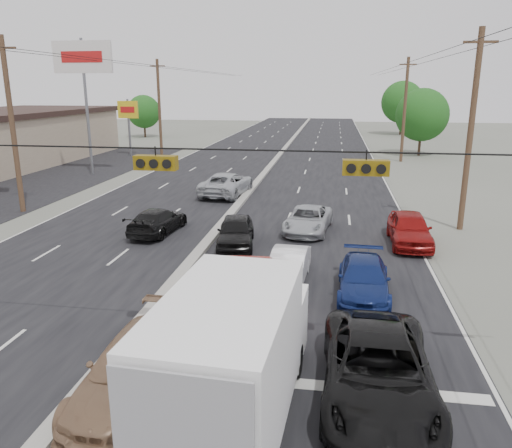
% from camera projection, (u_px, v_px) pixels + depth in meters
% --- Properties ---
extents(ground, '(200.00, 200.00, 0.00)m').
position_uv_depth(ground, '(114.00, 358.00, 13.77)').
color(ground, '#606356').
rests_on(ground, ground).
extents(road_surface, '(20.00, 160.00, 0.02)m').
position_uv_depth(road_surface, '(264.00, 175.00, 42.36)').
color(road_surface, black).
rests_on(road_surface, ground).
extents(center_median, '(0.50, 160.00, 0.20)m').
position_uv_depth(center_median, '(264.00, 174.00, 42.33)').
color(center_median, gray).
rests_on(center_median, ground).
extents(parking_lot, '(10.00, 42.00, 0.02)m').
position_uv_depth(parking_lot, '(46.00, 180.00, 40.10)').
color(parking_lot, black).
rests_on(parking_lot, ground).
extents(utility_pole_left_b, '(1.60, 0.30, 10.00)m').
position_uv_depth(utility_pole_left_b, '(12.00, 125.00, 28.55)').
color(utility_pole_left_b, '#422D1E').
rests_on(utility_pole_left_b, ground).
extents(utility_pole_left_c, '(1.60, 0.30, 10.00)m').
position_uv_depth(utility_pole_left_c, '(159.00, 108.00, 52.37)').
color(utility_pole_left_c, '#422D1E').
rests_on(utility_pole_left_c, ground).
extents(utility_pole_right_b, '(1.60, 0.30, 10.00)m').
position_uv_depth(utility_pole_right_b, '(471.00, 131.00, 24.87)').
color(utility_pole_right_b, '#422D1E').
rests_on(utility_pole_right_b, ground).
extents(utility_pole_right_c, '(1.60, 0.30, 10.00)m').
position_uv_depth(utility_pole_right_c, '(405.00, 109.00, 48.69)').
color(utility_pole_right_c, '#422D1E').
rests_on(utility_pole_right_c, ground).
extents(traffic_signals, '(25.00, 0.30, 0.54)m').
position_uv_depth(traffic_signals, '(152.00, 161.00, 12.11)').
color(traffic_signals, black).
rests_on(traffic_signals, ground).
extents(pole_sign_billboard, '(5.00, 0.25, 11.00)m').
position_uv_depth(pole_sign_billboard, '(83.00, 66.00, 40.23)').
color(pole_sign_billboard, slate).
rests_on(pole_sign_billboard, ground).
extents(pole_sign_far, '(2.20, 0.25, 6.00)m').
position_uv_depth(pole_sign_far, '(128.00, 114.00, 53.07)').
color(pole_sign_far, slate).
rests_on(pole_sign_far, ground).
extents(tree_left_far, '(4.80, 4.80, 6.12)m').
position_uv_depth(tree_left_far, '(144.00, 112.00, 73.19)').
color(tree_left_far, '#382619').
rests_on(tree_left_far, ground).
extents(tree_right_mid, '(5.60, 5.60, 7.14)m').
position_uv_depth(tree_right_mid, '(422.00, 115.00, 53.29)').
color(tree_right_mid, '#382619').
rests_on(tree_right_mid, ground).
extents(tree_right_far, '(6.40, 6.40, 8.16)m').
position_uv_depth(tree_right_far, '(402.00, 102.00, 76.80)').
color(tree_right_far, '#382619').
rests_on(tree_right_far, ground).
extents(box_truck, '(2.71, 6.76, 3.37)m').
position_uv_depth(box_truck, '(235.00, 357.00, 10.51)').
color(box_truck, black).
rests_on(box_truck, ground).
extents(tan_sedan, '(2.33, 5.31, 1.52)m').
position_uv_depth(tan_sedan, '(140.00, 368.00, 11.90)').
color(tan_sedan, '#876449').
rests_on(tan_sedan, ground).
extents(red_sedan, '(1.84, 4.58, 1.48)m').
position_uv_depth(red_sedan, '(245.00, 287.00, 16.78)').
color(red_sedan, '#A01409').
rests_on(red_sedan, ground).
extents(black_suv, '(2.62, 5.60, 1.55)m').
position_uv_depth(black_suv, '(378.00, 371.00, 11.73)').
color(black_suv, black).
rests_on(black_suv, ground).
extents(queue_car_a, '(2.19, 4.28, 1.39)m').
position_uv_depth(queue_car_a, '(236.00, 232.00, 23.30)').
color(queue_car_a, black).
rests_on(queue_car_a, ground).
extents(queue_car_b, '(1.54, 3.85, 1.24)m').
position_uv_depth(queue_car_b, '(288.00, 267.00, 18.93)').
color(queue_car_b, white).
rests_on(queue_car_b, ground).
extents(queue_car_c, '(2.60, 4.75, 1.26)m').
position_uv_depth(queue_car_c, '(308.00, 220.00, 25.60)').
color(queue_car_c, '#A6A9AE').
rests_on(queue_car_c, ground).
extents(queue_car_d, '(1.94, 4.44, 1.27)m').
position_uv_depth(queue_car_d, '(364.00, 280.00, 17.66)').
color(queue_car_d, navy).
rests_on(queue_car_d, ground).
extents(queue_car_e, '(1.82, 4.52, 1.54)m').
position_uv_depth(queue_car_e, '(410.00, 229.00, 23.46)').
color(queue_car_e, maroon).
rests_on(queue_car_e, ground).
extents(oncoming_near, '(2.21, 4.55, 1.27)m').
position_uv_depth(oncoming_near, '(158.00, 221.00, 25.36)').
color(oncoming_near, black).
rests_on(oncoming_near, ground).
extents(oncoming_far, '(3.22, 5.89, 1.56)m').
position_uv_depth(oncoming_far, '(227.00, 184.00, 34.27)').
color(oncoming_far, '#ACAFB4').
rests_on(oncoming_far, ground).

